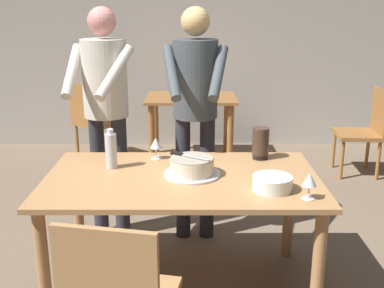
% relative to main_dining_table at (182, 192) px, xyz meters
% --- Properties ---
extents(ground_plane, '(14.00, 14.00, 0.00)m').
position_rel_main_dining_table_xyz_m(ground_plane, '(0.00, 0.00, -0.65)').
color(ground_plane, '#7A6651').
extents(back_wall, '(10.00, 0.12, 2.70)m').
position_rel_main_dining_table_xyz_m(back_wall, '(0.00, 3.26, 0.70)').
color(back_wall, '#BCB7AD').
rests_on(back_wall, ground_plane).
extents(main_dining_table, '(1.63, 0.95, 0.75)m').
position_rel_main_dining_table_xyz_m(main_dining_table, '(0.00, 0.00, 0.00)').
color(main_dining_table, tan).
rests_on(main_dining_table, ground_plane).
extents(cake_on_platter, '(0.34, 0.34, 0.11)m').
position_rel_main_dining_table_xyz_m(cake_on_platter, '(0.06, 0.02, 0.15)').
color(cake_on_platter, silver).
rests_on(cake_on_platter, main_dining_table).
extents(cake_knife, '(0.24, 0.17, 0.02)m').
position_rel_main_dining_table_xyz_m(cake_knife, '(0.00, 0.06, 0.22)').
color(cake_knife, silver).
rests_on(cake_knife, cake_on_platter).
extents(plate_stack, '(0.22, 0.22, 0.08)m').
position_rel_main_dining_table_xyz_m(plate_stack, '(0.50, -0.21, 0.14)').
color(plate_stack, white).
rests_on(plate_stack, main_dining_table).
extents(wine_glass_near, '(0.08, 0.08, 0.14)m').
position_rel_main_dining_table_xyz_m(wine_glass_near, '(0.67, -0.34, 0.21)').
color(wine_glass_near, silver).
rests_on(wine_glass_near, main_dining_table).
extents(wine_glass_far, '(0.08, 0.08, 0.14)m').
position_rel_main_dining_table_xyz_m(wine_glass_far, '(-0.18, 0.33, 0.21)').
color(wine_glass_far, silver).
rests_on(wine_glass_far, main_dining_table).
extents(water_bottle, '(0.07, 0.07, 0.25)m').
position_rel_main_dining_table_xyz_m(water_bottle, '(-0.44, 0.15, 0.22)').
color(water_bottle, silver).
rests_on(water_bottle, main_dining_table).
extents(hurricane_lamp, '(0.11, 0.11, 0.21)m').
position_rel_main_dining_table_xyz_m(hurricane_lamp, '(0.51, 0.34, 0.21)').
color(hurricane_lamp, black).
rests_on(hurricane_lamp, main_dining_table).
extents(person_cutting_cake, '(0.47, 0.55, 1.72)m').
position_rel_main_dining_table_xyz_m(person_cutting_cake, '(0.08, 0.69, 0.43)').
color(person_cutting_cake, '#2D2D38').
rests_on(person_cutting_cake, ground_plane).
extents(person_standing_beside, '(0.46, 0.58, 1.72)m').
position_rel_main_dining_table_xyz_m(person_standing_beside, '(-0.56, 0.72, 0.43)').
color(person_standing_beside, '#2D2D38').
rests_on(person_standing_beside, ground_plane).
extents(background_table, '(1.00, 0.70, 0.74)m').
position_rel_main_dining_table_xyz_m(background_table, '(0.05, 2.56, -0.07)').
color(background_table, '#9E6633').
rests_on(background_table, ground_plane).
extents(background_chair_0, '(0.46, 0.46, 0.90)m').
position_rel_main_dining_table_xyz_m(background_chair_0, '(1.86, 2.10, -0.16)').
color(background_chair_0, '#9E6633').
rests_on(background_chair_0, ground_plane).
extents(background_chair_1, '(0.62, 0.62, 0.90)m').
position_rel_main_dining_table_xyz_m(background_chair_1, '(-1.06, 2.55, -0.16)').
color(background_chair_1, '#9E6633').
rests_on(background_chair_1, ground_plane).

